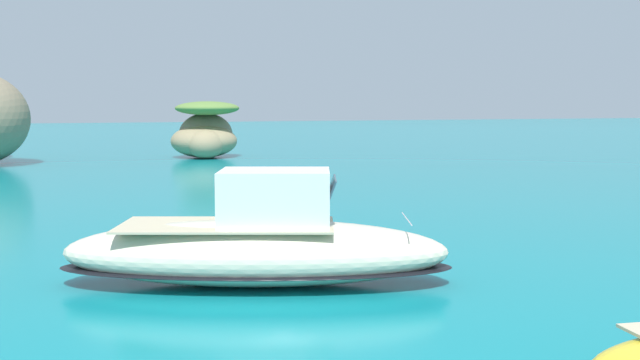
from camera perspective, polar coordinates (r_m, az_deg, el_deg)
name	(u,v)px	position (r m, az deg, el deg)	size (l,w,h in m)	color
islet_small	(205,135)	(71.74, -8.84, 3.48)	(8.71, 8.66, 5.38)	#84755B
motorboat_cream	(258,247)	(21.16, -4.79, -5.15)	(11.66, 7.15, 3.29)	beige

